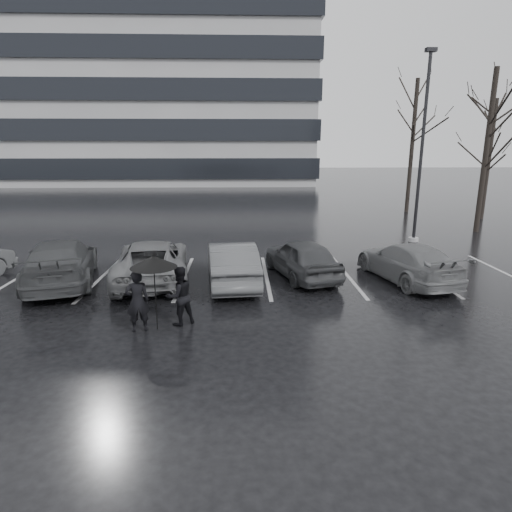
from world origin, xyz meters
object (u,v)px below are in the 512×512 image
object	(u,v)px
pedestrian_left	(137,301)
pedestrian_right	(179,296)
lamp_post	(421,158)
car_west_b	(152,261)
car_west_a	(232,263)
tree_ne	(488,161)
car_west_c	(61,262)
tree_north	(412,147)
car_main	(302,258)
tree_east	(486,153)
car_east	(407,262)

from	to	relation	value
pedestrian_left	pedestrian_right	bearing A→B (deg)	-172.57
lamp_post	car_west_b	bearing A→B (deg)	-152.88
car_west_a	tree_ne	size ratio (longest dim) A/B	0.59
lamp_post	car_west_a	bearing A→B (deg)	-144.19
pedestrian_left	tree_ne	xyz separation A→B (m)	(17.22, 15.86, 2.74)
car_west_c	tree_ne	size ratio (longest dim) A/B	0.70
car_west_c	tree_ne	bearing A→B (deg)	-164.77
car_west_c	tree_north	size ratio (longest dim) A/B	0.58
car_main	car_west_a	bearing A→B (deg)	0.07
car_west_a	tree_north	world-z (taller)	tree_north
pedestrian_left	tree_north	world-z (taller)	tree_north
pedestrian_right	lamp_post	bearing A→B (deg)	-169.54
tree_north	lamp_post	bearing A→B (deg)	-109.09
car_main	lamp_post	size ratio (longest dim) A/B	0.46
tree_north	tree_east	bearing A→B (deg)	-81.87
car_west_c	tree_ne	xyz separation A→B (m)	(20.54, 12.02, 2.79)
pedestrian_left	tree_east	distance (m)	19.18
lamp_post	car_main	bearing A→B (deg)	-138.17
car_west_b	tree_east	size ratio (longest dim) A/B	0.61
pedestrian_left	lamp_post	world-z (taller)	lamp_post
car_west_b	tree_ne	xyz separation A→B (m)	(17.68, 11.83, 2.83)
car_west_c	lamp_post	xyz separation A→B (m)	(13.86, 5.83, 3.10)
tree_east	car_east	bearing A→B (deg)	-129.98
car_west_c	tree_east	distance (m)	20.02
car_main	tree_north	world-z (taller)	tree_north
car_west_c	tree_east	bearing A→B (deg)	-171.14
car_west_b	tree_north	bearing A→B (deg)	-141.35
car_west_a	car_east	bearing A→B (deg)	175.55
pedestrian_right	tree_east	world-z (taller)	tree_east
car_west_c	lamp_post	size ratio (longest dim) A/B	0.59
car_main	pedestrian_left	bearing A→B (deg)	28.14
lamp_post	tree_north	xyz separation A→B (m)	(3.18, 9.20, 0.43)
pedestrian_right	tree_north	world-z (taller)	tree_north
car_west_c	lamp_post	bearing A→B (deg)	-172.31
car_west_c	car_main	bearing A→B (deg)	168.05
pedestrian_left	pedestrian_right	world-z (taller)	pedestrian_left
pedestrian_right	lamp_post	distance (m)	13.70
lamp_post	pedestrian_right	bearing A→B (deg)	-135.96
car_east	tree_east	xyz separation A→B (m)	(6.80, 8.11, 3.37)
pedestrian_right	lamp_post	world-z (taller)	lamp_post
car_east	lamp_post	world-z (taller)	lamp_post
tree_east	tree_north	size ratio (longest dim) A/B	0.94
car_west_a	lamp_post	world-z (taller)	lamp_post
car_west_b	tree_north	xyz separation A→B (m)	(14.18, 14.83, 3.58)
car_east	tree_east	distance (m)	11.11
car_east	car_west_a	bearing A→B (deg)	-11.30
car_west_a	car_west_c	size ratio (longest dim) A/B	0.85
car_west_a	pedestrian_left	size ratio (longest dim) A/B	2.75
car_east	pedestrian_right	distance (m)	7.75
pedestrian_left	tree_north	distance (m)	23.58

